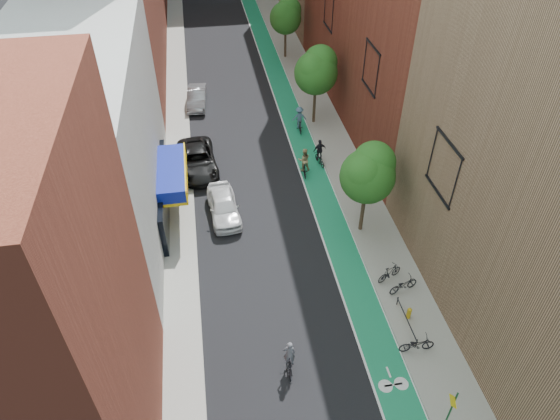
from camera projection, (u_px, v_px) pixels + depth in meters
name	position (u px, v px, depth m)	size (l,w,h in m)	color
ground	(308.00, 379.00, 24.37)	(160.00, 160.00, 0.00)	black
bike_lane	(291.00, 113.00, 44.50)	(2.00, 68.00, 0.01)	#16804E
sidewalk_left	(178.00, 122.00, 43.18)	(2.00, 68.00, 0.15)	gray
sidewalk_right	(318.00, 110.00, 44.78)	(3.00, 68.00, 0.15)	gray
building_left_near_red	(9.00, 326.00, 17.06)	(8.00, 10.00, 16.00)	maroon
building_left_white	(82.00, 143.00, 29.67)	(8.00, 20.00, 12.00)	silver
tree_near	(369.00, 172.00, 29.66)	(3.40, 3.36, 6.42)	#332619
tree_mid	(317.00, 69.00, 40.07)	(3.55, 3.53, 6.74)	#332619
tree_far	(286.00, 15.00, 50.89)	(3.30, 3.25, 6.21)	#332619
sign_pole	(451.00, 410.00, 21.24)	(0.13, 0.71, 3.00)	#194C26
parked_car_white	(224.00, 206.00, 33.30)	(1.91, 4.74, 1.61)	silver
parked_car_black	(198.00, 160.00, 37.41)	(2.72, 5.89, 1.64)	black
parked_car_silver	(197.00, 97.00, 45.19)	(1.60, 4.59, 1.51)	gray
cyclist_lead	(289.00, 360.00, 24.41)	(0.83, 1.79, 2.00)	black
cyclist_lane_near	(304.00, 164.00, 36.85)	(0.93, 1.82, 2.18)	black
cyclist_lane_mid	(320.00, 155.00, 37.97)	(1.08, 1.66, 2.08)	black
cyclist_lane_far	(299.00, 120.00, 41.59)	(1.19, 1.71, 2.18)	black
parked_bike_near	(417.00, 344.00, 25.16)	(0.65, 1.86, 0.98)	black
parked_bike_mid	(390.00, 273.00, 28.85)	(0.49, 1.73, 1.04)	black
parked_bike_far	(403.00, 285.00, 28.20)	(0.64, 1.83, 0.96)	black
fire_hydrant	(409.00, 313.00, 26.81)	(0.25, 0.25, 0.73)	gold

